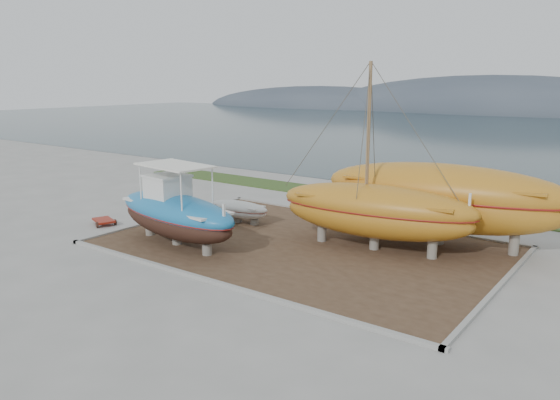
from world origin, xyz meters
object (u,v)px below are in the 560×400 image
Objects in this scene: white_dinghy at (238,212)px; orange_sailboat at (377,158)px; blue_caique at (175,205)px; red_trailer at (104,222)px; orange_bare_hull at (441,206)px.

orange_sailboat is (8.36, -0.07, 3.69)m from white_dinghy.
red_trailer is at bearing -174.94° from blue_caique.
orange_bare_hull is (10.51, 2.52, 1.32)m from white_dinghy.
orange_sailboat is at bearing -4.03° from white_dinghy.
white_dinghy is at bearing 172.72° from orange_sailboat.
orange_sailboat is at bearing 39.43° from blue_caique.
white_dinghy is 10.89m from orange_bare_hull.
red_trailer is (-14.07, -4.59, -4.17)m from orange_sailboat.
orange_bare_hull reaches higher than red_trailer.
orange_bare_hull is 5.41× the size of red_trailer.
white_dinghy is 7.38m from red_trailer.
white_dinghy is 1.79× the size of red_trailer.
white_dinghy is at bearing -172.48° from orange_bare_hull.
blue_caique is 12.60m from orange_bare_hull.
orange_bare_hull reaches higher than white_dinghy.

